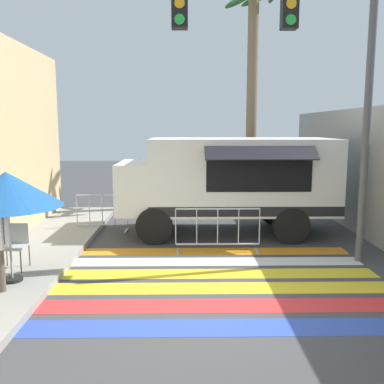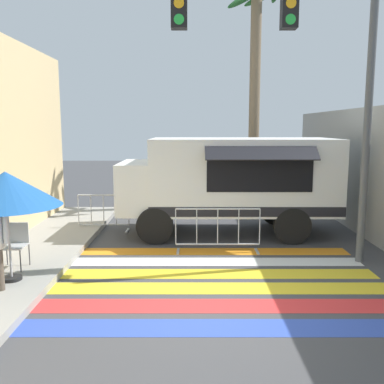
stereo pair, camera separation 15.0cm
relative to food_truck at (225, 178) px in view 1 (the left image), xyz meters
The scene contains 9 objects.
ground_plane 5.16m from the food_truck, 95.99° to the right, with size 60.00×60.00×0.00m, color #424244.
crosswalk_painted 3.97m from the food_truck, 98.06° to the right, with size 6.40×4.36×0.01m.
food_truck is the anchor object (origin of this frame).
traffic_signal_pole 3.99m from the food_truck, 66.38° to the right, with size 4.98×0.29×6.21m.
patio_umbrella 5.74m from the food_truck, 136.29° to the right, with size 1.90×1.90×1.96m.
folding_chair 5.49m from the food_truck, 143.40° to the right, with size 0.47×0.47×0.87m.
barricade_front 2.06m from the food_truck, 99.98° to the right, with size 1.95×0.44×1.03m.
barricade_side 3.49m from the food_truck, behind, with size 1.40×0.44×1.03m.
palm_tree 5.43m from the food_truck, 71.46° to the left, with size 2.20×2.28×7.85m.
Camera 1 is at (-0.54, -6.40, 2.86)m, focal length 40.00 mm.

